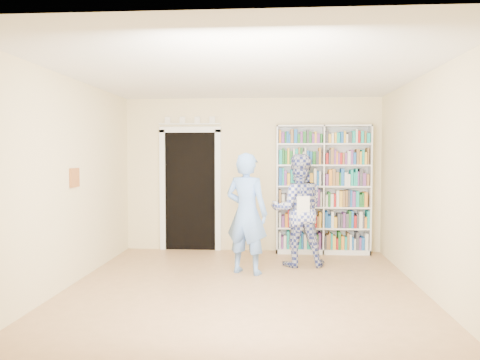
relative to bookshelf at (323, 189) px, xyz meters
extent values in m
plane|color=#A3794F|center=(-1.24, -2.34, -1.12)|extent=(5.00, 5.00, 0.00)
plane|color=white|center=(-1.24, -2.34, 1.58)|extent=(5.00, 5.00, 0.00)
plane|color=beige|center=(-1.24, 0.16, 0.23)|extent=(4.50, 0.00, 4.50)
plane|color=beige|center=(-3.49, -2.34, 0.23)|extent=(0.00, 5.00, 5.00)
plane|color=beige|center=(1.01, -2.34, 0.23)|extent=(0.00, 5.00, 5.00)
cube|color=white|center=(0.00, 0.00, -0.01)|extent=(1.61, 0.30, 2.21)
cube|color=white|center=(0.00, 0.00, -0.01)|extent=(0.03, 0.30, 2.21)
cube|color=black|center=(-2.34, 0.14, -0.07)|extent=(0.90, 0.03, 2.10)
cube|color=white|center=(-2.84, 0.12, -0.07)|extent=(0.10, 0.06, 2.20)
cube|color=white|center=(-1.84, 0.12, -0.07)|extent=(0.10, 0.06, 2.20)
cube|color=white|center=(-2.34, 0.12, 1.03)|extent=(1.10, 0.06, 0.10)
cube|color=white|center=(-2.34, 0.12, 1.13)|extent=(1.10, 0.08, 0.02)
cube|color=brown|center=(-3.47, -2.14, 0.28)|extent=(0.03, 0.25, 0.25)
imported|color=#6491DE|center=(-1.24, -1.48, -0.25)|extent=(0.74, 0.62, 1.73)
imported|color=navy|center=(-0.48, -0.96, -0.26)|extent=(0.88, 0.72, 1.71)
cube|color=white|center=(-0.42, -1.23, -0.16)|extent=(0.19, 0.07, 0.28)
camera|label=1|loc=(-0.86, -8.11, 0.58)|focal=35.00mm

